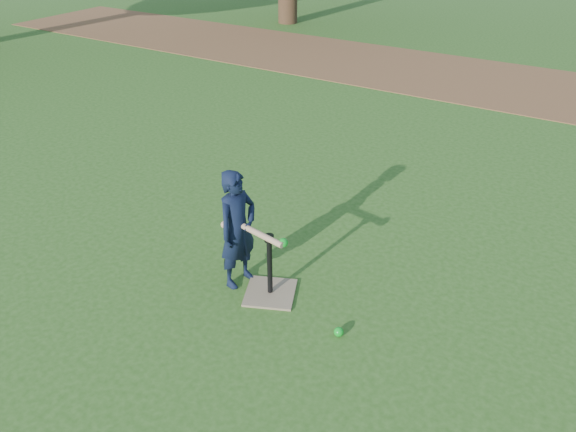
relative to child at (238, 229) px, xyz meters
The scene contains 6 objects.
ground 0.74m from the child, 22.85° to the right, with size 80.00×80.00×0.00m, color #285116.
dirt_strip 7.34m from the child, 86.43° to the left, with size 24.00×3.00×0.01m, color brown.
child is the anchor object (origin of this frame).
wiffle_ball_ground 1.23m from the child, ahead, with size 0.08×0.08×0.08m, color #0D981D.
batting_tee 0.56m from the child, ahead, with size 0.57×0.57×0.61m.
swing_action 0.25m from the child, ahead, with size 0.65×0.16×0.08m.
Camera 1 is at (2.08, -3.09, 3.12)m, focal length 35.00 mm.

